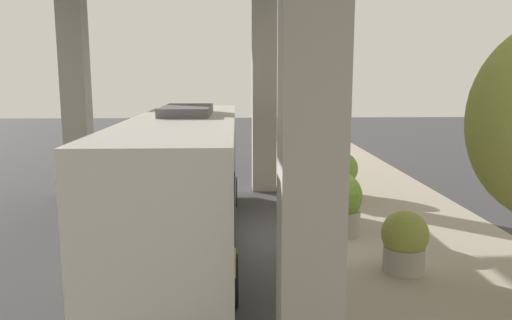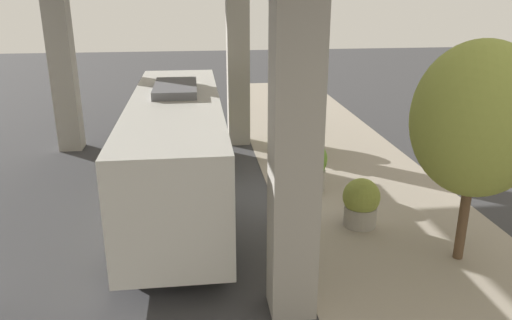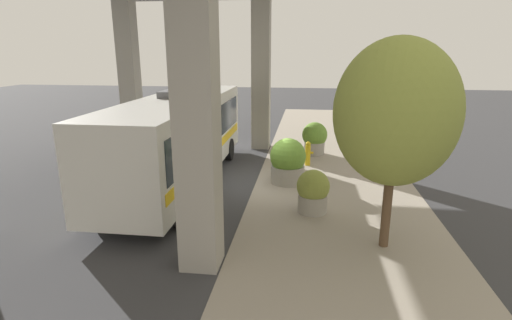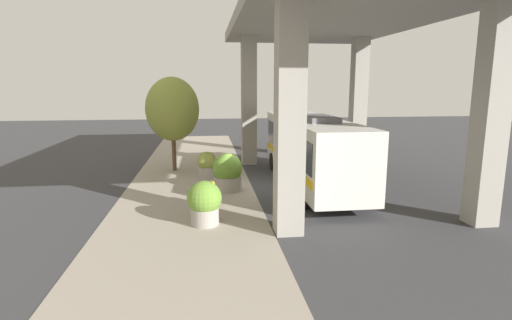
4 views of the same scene
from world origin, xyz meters
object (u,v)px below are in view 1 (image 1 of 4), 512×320
(bus, at_px, (184,171))
(planter_middle, at_px, (341,173))
(planter_back, at_px, (404,242))
(fire_hydrant, at_px, (344,193))
(planter_front, at_px, (337,204))

(bus, xyz_separation_m, planter_middle, (-5.20, -5.06, -1.10))
(planter_middle, xyz_separation_m, planter_back, (0.13, 7.38, -0.11))
(fire_hydrant, bearing_deg, planter_back, 91.93)
(planter_front, bearing_deg, fire_hydrant, -106.97)
(bus, xyz_separation_m, planter_back, (-5.07, 2.32, -1.21))
(fire_hydrant, relative_size, planter_front, 0.62)
(bus, distance_m, planter_front, 4.29)
(bus, relative_size, planter_back, 7.76)
(bus, distance_m, planter_middle, 7.34)
(planter_front, distance_m, planter_middle, 4.69)
(fire_hydrant, relative_size, planter_middle, 0.69)
(planter_middle, bearing_deg, planter_back, 89.02)
(bus, height_order, planter_front, bus)
(planter_middle, bearing_deg, bus, 44.27)
(planter_back, bearing_deg, planter_front, -71.46)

